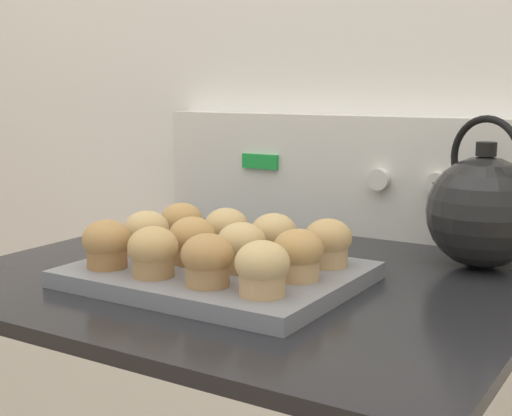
# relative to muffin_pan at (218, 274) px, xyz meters

# --- Properties ---
(wall_back) EXTENTS (8.00, 0.05, 2.40)m
(wall_back) POSITION_rel_muffin_pan_xyz_m (0.01, 0.45, 0.29)
(wall_back) COLOR white
(wall_back) RESTS_ON ground_plane
(control_panel) EXTENTS (0.75, 0.07, 0.21)m
(control_panel) POSITION_rel_muffin_pan_xyz_m (0.01, 0.40, 0.09)
(control_panel) COLOR silver
(control_panel) RESTS_ON stove_range
(muffin_pan) EXTENTS (0.36, 0.28, 0.02)m
(muffin_pan) POSITION_rel_muffin_pan_xyz_m (0.00, 0.00, 0.00)
(muffin_pan) COLOR slate
(muffin_pan) RESTS_ON stove_range
(muffin_r0_c0) EXTENTS (0.06, 0.06, 0.06)m
(muffin_r0_c0) POSITION_rel_muffin_pan_xyz_m (-0.12, -0.08, 0.04)
(muffin_r0_c0) COLOR olive
(muffin_r0_c0) RESTS_ON muffin_pan
(muffin_r0_c1) EXTENTS (0.06, 0.06, 0.06)m
(muffin_r0_c1) POSITION_rel_muffin_pan_xyz_m (-0.04, -0.08, 0.04)
(muffin_r0_c1) COLOR #A37A4C
(muffin_r0_c1) RESTS_ON muffin_pan
(muffin_r0_c2) EXTENTS (0.06, 0.06, 0.06)m
(muffin_r0_c2) POSITION_rel_muffin_pan_xyz_m (0.04, -0.08, 0.04)
(muffin_r0_c2) COLOR #A37A4C
(muffin_r0_c2) RESTS_ON muffin_pan
(muffin_r0_c3) EXTENTS (0.06, 0.06, 0.06)m
(muffin_r0_c3) POSITION_rel_muffin_pan_xyz_m (0.12, -0.08, 0.04)
(muffin_r0_c3) COLOR tan
(muffin_r0_c3) RESTS_ON muffin_pan
(muffin_r1_c0) EXTENTS (0.06, 0.06, 0.06)m
(muffin_r1_c0) POSITION_rel_muffin_pan_xyz_m (-0.12, 0.00, 0.04)
(muffin_r1_c0) COLOR tan
(muffin_r1_c0) RESTS_ON muffin_pan
(muffin_r1_c1) EXTENTS (0.06, 0.06, 0.06)m
(muffin_r1_c1) POSITION_rel_muffin_pan_xyz_m (-0.04, -0.00, 0.04)
(muffin_r1_c1) COLOR olive
(muffin_r1_c1) RESTS_ON muffin_pan
(muffin_r1_c2) EXTENTS (0.06, 0.06, 0.06)m
(muffin_r1_c2) POSITION_rel_muffin_pan_xyz_m (0.04, -0.00, 0.04)
(muffin_r1_c2) COLOR #A37A4C
(muffin_r1_c2) RESTS_ON muffin_pan
(muffin_r1_c3) EXTENTS (0.06, 0.06, 0.06)m
(muffin_r1_c3) POSITION_rel_muffin_pan_xyz_m (0.12, -0.00, 0.04)
(muffin_r1_c3) COLOR tan
(muffin_r1_c3) RESTS_ON muffin_pan
(muffin_r2_c0) EXTENTS (0.06, 0.06, 0.06)m
(muffin_r2_c0) POSITION_rel_muffin_pan_xyz_m (-0.12, 0.08, 0.04)
(muffin_r2_c0) COLOR olive
(muffin_r2_c0) RESTS_ON muffin_pan
(muffin_r2_c1) EXTENTS (0.06, 0.06, 0.06)m
(muffin_r2_c1) POSITION_rel_muffin_pan_xyz_m (-0.04, 0.08, 0.04)
(muffin_r2_c1) COLOR tan
(muffin_r2_c1) RESTS_ON muffin_pan
(muffin_r2_c2) EXTENTS (0.06, 0.06, 0.06)m
(muffin_r2_c2) POSITION_rel_muffin_pan_xyz_m (0.04, 0.08, 0.04)
(muffin_r2_c2) COLOR #A37A4C
(muffin_r2_c2) RESTS_ON muffin_pan
(muffin_r2_c3) EXTENTS (0.06, 0.06, 0.06)m
(muffin_r2_c3) POSITION_rel_muffin_pan_xyz_m (0.12, 0.08, 0.04)
(muffin_r2_c3) COLOR tan
(muffin_r2_c3) RESTS_ON muffin_pan
(tea_kettle) EXTENTS (0.19, 0.16, 0.22)m
(tea_kettle) POSITION_rel_muffin_pan_xyz_m (0.28, 0.27, 0.07)
(tea_kettle) COLOR black
(tea_kettle) RESTS_ON stove_range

